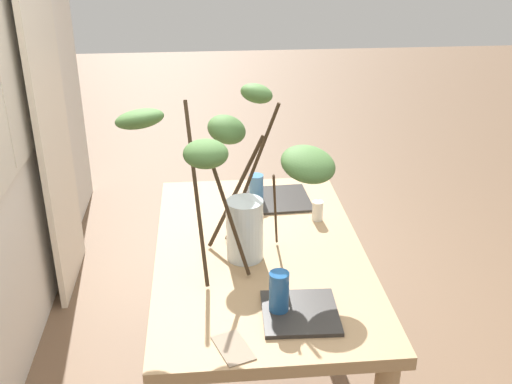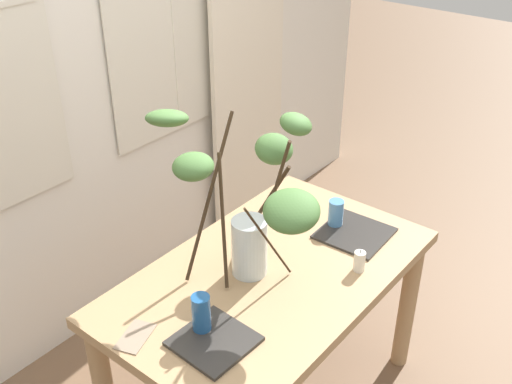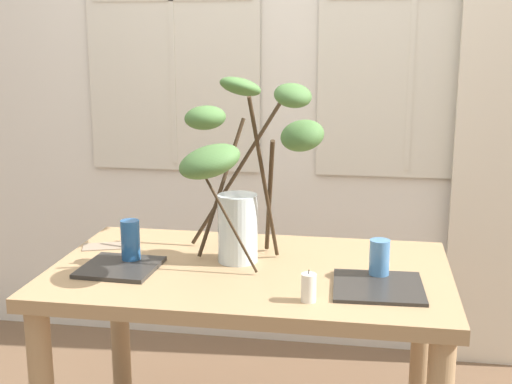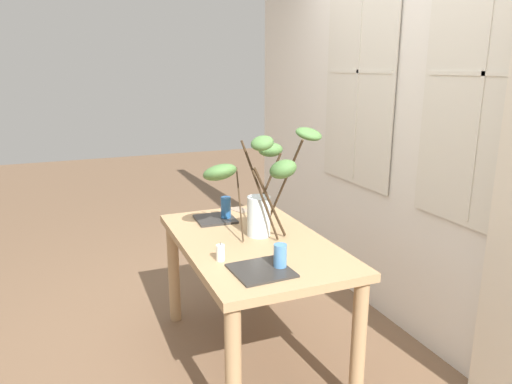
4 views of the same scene
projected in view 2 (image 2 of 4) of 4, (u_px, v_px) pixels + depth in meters
back_wall_with_windows at (68, 40)px, 2.58m from camera, size 4.45×0.14×2.86m
curtain_sheer_side at (248, 29)px, 3.28m from camera, size 0.59×0.03×2.56m
dining_table at (270, 295)px, 2.40m from camera, size 1.31×0.78×0.74m
vase_with_branches at (249, 197)px, 2.19m from camera, size 0.55×0.76×0.63m
drinking_glass_blue_left at (201, 314)px, 2.02m from camera, size 0.06×0.06×0.15m
drinking_glass_blue_right at (336, 214)px, 2.58m from camera, size 0.06×0.06×0.12m
plate_square_left at (214, 341)px, 2.01m from camera, size 0.25×0.25×0.01m
plate_square_right at (355, 233)px, 2.55m from camera, size 0.28×0.28×0.01m
napkin_folded at (135, 337)px, 2.04m from camera, size 0.17×0.13×0.00m
pillar_candle at (359, 261)px, 2.33m from camera, size 0.04×0.04×0.10m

